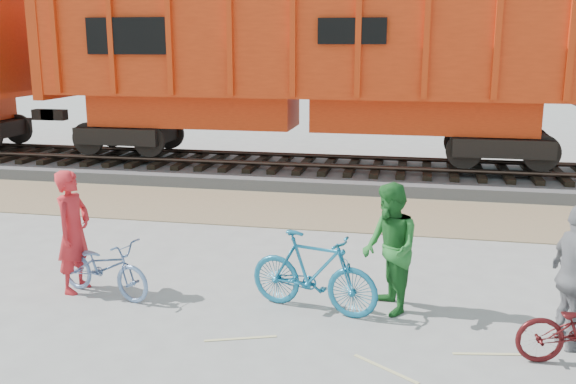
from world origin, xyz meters
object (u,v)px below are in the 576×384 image
person_man (390,249)px  person_woman (576,277)px  person_solo (73,231)px  hopper_car_center (304,65)px  bicycle_teal (313,272)px  bicycle_blue (104,267)px

person_man → person_woman: (2.19, -0.64, -0.00)m
person_solo → person_woman: bearing=-90.3°
hopper_car_center → person_man: hopper_car_center is taller
bicycle_teal → person_solo: bearing=103.7°
hopper_car_center → bicycle_blue: size_ratio=8.59×
hopper_car_center → person_woman: hopper_car_center is taller
bicycle_teal → person_man: size_ratio=1.04×
person_man → person_woman: 2.28m
person_solo → person_woman: size_ratio=1.02×
bicycle_teal → person_woman: person_woman is taller
person_woman → bicycle_teal: bearing=68.4°
bicycle_teal → person_woman: size_ratio=1.04×
person_man → person_woman: bearing=51.4°
bicycle_blue → person_solo: (-0.50, 0.10, 0.48)m
hopper_car_center → person_man: size_ratio=7.88×
bicycle_blue → person_man: person_man is taller
person_man → hopper_car_center: bearing=175.2°
bicycle_teal → person_solo: 3.56m
person_man → person_woman: person_man is taller
hopper_car_center → person_woman: size_ratio=7.90×
person_man → bicycle_teal: bearing=-101.1°
hopper_car_center → person_man: 9.23m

